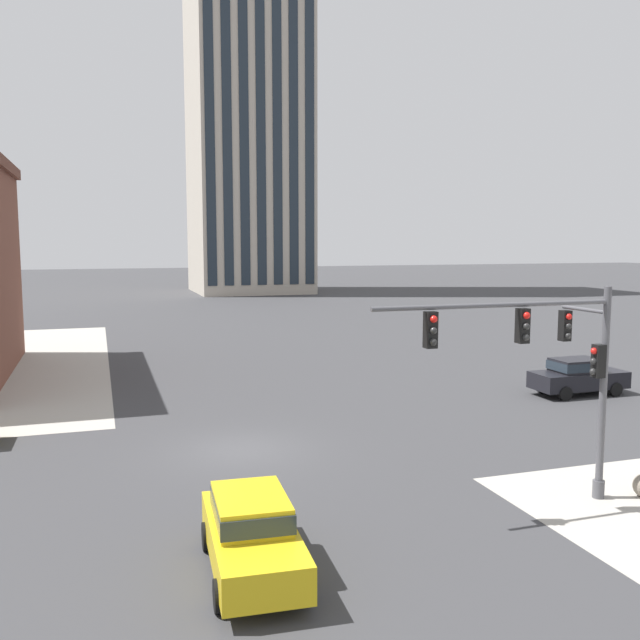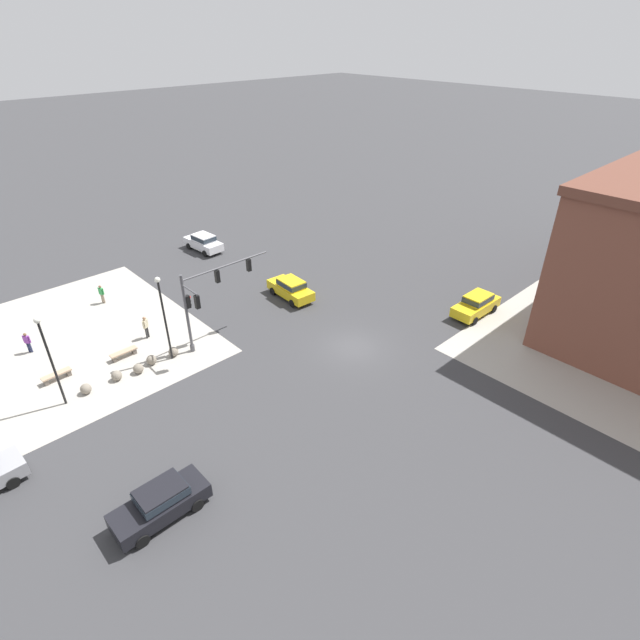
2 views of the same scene
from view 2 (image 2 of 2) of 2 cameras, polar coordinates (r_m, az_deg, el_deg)
name	(u,v)px [view 2 (image 2 of 2)]	position (r m, az deg, el deg)	size (l,w,h in m)	color
ground_plane	(354,347)	(34.64, 3.94, -3.19)	(320.00, 320.00, 0.00)	#38383A
sidewalk_corner_slab	(46,350)	(39.27, -29.33, -3.09)	(20.00, 19.00, 0.02)	#A8A399
traffic_signal_main	(205,296)	(33.73, -13.26, 2.70)	(6.97, 2.09, 5.85)	#4C4C51
bollard_sphere_curb_a	(173,352)	(35.00, -16.72, -3.57)	(0.66, 0.66, 0.66)	gray
bollard_sphere_curb_b	(151,360)	(34.63, -19.05, -4.42)	(0.66, 0.66, 0.66)	gray
bollard_sphere_curb_c	(138,369)	(34.10, -20.41, -5.33)	(0.66, 0.66, 0.66)	gray
bollard_sphere_curb_d	(117,376)	(33.97, -22.62, -6.01)	(0.66, 0.66, 0.66)	gray
bollard_sphere_curb_e	(86,389)	(33.61, -25.63, -7.24)	(0.66, 0.66, 0.66)	gray
bench_near_signal	(124,353)	(35.98, -21.90, -3.61)	(1.80, 0.49, 0.49)	tan
bench_mid_block	(57,375)	(35.63, -28.34, -5.71)	(1.81, 0.54, 0.49)	tan
pedestrian_near_bench	(27,341)	(39.14, -30.94, -2.16)	(0.38, 0.45, 1.56)	#232847
pedestrian_with_bag	(146,326)	(37.22, -19.65, -0.64)	(0.50, 0.33, 1.75)	#333333
pedestrian_by_lamp	(101,293)	(43.36, -24.11, 2.88)	(0.33, 0.50, 1.59)	gray
street_lamp_corner_near	(163,310)	(32.98, -17.81, 1.09)	(0.36, 0.36, 6.16)	black
street_lamp_mid_sidewalk	(48,353)	(31.50, -29.09, -3.34)	(0.36, 0.36, 6.03)	black
car_main_northbound_near	(161,501)	(24.85, -18.07, -19.46)	(4.40, 1.90, 1.68)	black
car_main_northbound_far	(291,288)	(40.43, -3.42, 3.76)	(2.11, 4.51, 1.68)	gold
car_main_southbound_near	(203,242)	(50.73, -13.43, 8.85)	(2.14, 4.52, 1.68)	silver
car_main_southbound_far	(476,304)	(39.90, 17.77, 1.81)	(4.42, 1.94, 1.68)	gold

